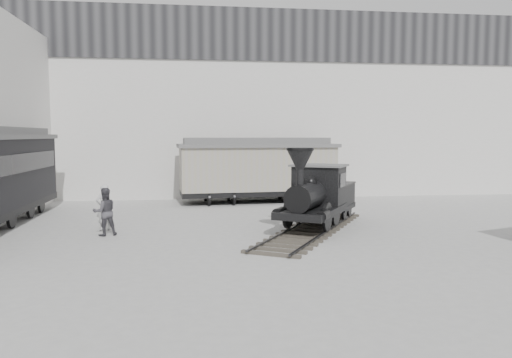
{
  "coord_description": "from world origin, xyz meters",
  "views": [
    {
      "loc": [
        -3.17,
        -15.27,
        3.7
      ],
      "look_at": [
        -0.73,
        3.98,
        2.0
      ],
      "focal_mm": 35.0,
      "sensor_mm": 36.0,
      "label": 1
    }
  ],
  "objects": [
    {
      "name": "ground",
      "position": [
        0.0,
        0.0,
        0.0
      ],
      "size": [
        90.0,
        90.0,
        0.0
      ],
      "primitive_type": "plane",
      "color": "#9E9E9B"
    },
    {
      "name": "locomotive",
      "position": [
        1.69,
        3.92,
        1.17
      ],
      "size": [
        6.25,
        8.74,
        3.18
      ],
      "rotation": [
        0.0,
        0.0,
        -0.53
      ],
      "color": "#38342F",
      "rests_on": "ground"
    },
    {
      "name": "visitor_b",
      "position": [
        -6.43,
        3.5,
        0.89
      ],
      "size": [
        1.05,
        0.94,
        1.78
      ],
      "primitive_type": "imported",
      "rotation": [
        0.0,
        0.0,
        3.52
      ],
      "color": "#444248",
      "rests_on": "ground"
    },
    {
      "name": "visitor_a",
      "position": [
        -6.62,
        4.51,
        0.9
      ],
      "size": [
        0.78,
        0.71,
        1.8
      ],
      "primitive_type": "imported",
      "rotation": [
        0.0,
        0.0,
        3.69
      ],
      "color": "silver",
      "rests_on": "ground"
    },
    {
      "name": "north_wall",
      "position": [
        0.0,
        14.98,
        5.55
      ],
      "size": [
        34.0,
        2.51,
        11.0
      ],
      "color": "silver",
      "rests_on": "ground"
    },
    {
      "name": "boxcar",
      "position": [
        0.37,
        11.97,
        1.87
      ],
      "size": [
        8.92,
        3.4,
        3.58
      ],
      "rotation": [
        0.0,
        0.0,
        0.08
      ],
      "color": "black",
      "rests_on": "ground"
    }
  ]
}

